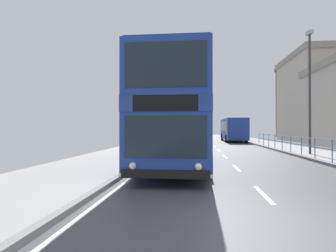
# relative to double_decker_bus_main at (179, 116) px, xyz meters

# --- Properties ---
(ground) EXTENTS (15.80, 140.00, 0.20)m
(ground) POSITION_rel_double_decker_bus_main_xyz_m (1.84, -8.52, -2.26)
(ground) COLOR #45454B
(double_decker_bus_main) EXTENTS (2.81, 11.64, 4.38)m
(double_decker_bus_main) POSITION_rel_double_decker_bus_main_xyz_m (0.00, 0.00, 0.00)
(double_decker_bus_main) COLOR navy
(double_decker_bus_main) RESTS_ON ground
(background_bus_far_lane) EXTENTS (2.63, 9.27, 2.90)m
(background_bus_far_lane) POSITION_rel_double_decker_bus_main_xyz_m (5.56, 23.26, -0.70)
(background_bus_far_lane) COLOR navy
(background_bus_far_lane) RESTS_ON ground
(pedestrian_railing_far_kerb) EXTENTS (0.05, 24.38, 1.07)m
(pedestrian_railing_far_kerb) POSITION_rel_double_decker_bus_main_xyz_m (7.01, 2.89, -1.44)
(pedestrian_railing_far_kerb) COLOR #386BA8
(pedestrian_railing_far_kerb) RESTS_ON ground
(street_lamp_far_side) EXTENTS (0.28, 0.60, 7.51)m
(street_lamp_far_side) POSITION_rel_double_decker_bus_main_xyz_m (7.73, 4.46, 2.20)
(street_lamp_far_side) COLOR #38383D
(street_lamp_far_side) RESTS_ON ground
(background_building_01) EXTENTS (10.09, 11.99, 11.21)m
(background_building_01) POSITION_rel_double_decker_bus_main_xyz_m (17.76, 24.39, 3.34)
(background_building_01) COLOR #B2A899
(background_building_01) RESTS_ON ground
(background_building_02) EXTENTS (8.42, 15.06, 13.47)m
(background_building_02) POSITION_rel_double_decker_bus_main_xyz_m (20.44, 36.33, 4.46)
(background_building_02) COLOR #936656
(background_building_02) RESTS_ON ground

